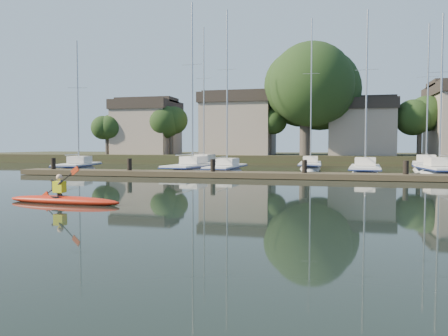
% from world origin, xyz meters
% --- Properties ---
extents(ground, '(160.00, 160.00, 0.00)m').
position_xyz_m(ground, '(0.00, 0.00, 0.00)').
color(ground, black).
rests_on(ground, ground).
extents(kayak, '(4.70, 1.14, 1.49)m').
position_xyz_m(kayak, '(-5.00, 0.08, 0.18)').
color(kayak, '#B3120D').
rests_on(kayak, ground).
extents(dock, '(34.00, 2.00, 1.80)m').
position_xyz_m(dock, '(0.00, 14.00, 0.20)').
color(dock, '#4E422C').
rests_on(dock, ground).
extents(sailboat_0, '(3.55, 7.84, 12.02)m').
position_xyz_m(sailboat_0, '(-15.72, 18.37, -0.20)').
color(sailboat_0, white).
rests_on(sailboat_0, ground).
extents(sailboat_1, '(2.82, 9.03, 14.54)m').
position_xyz_m(sailboat_1, '(-5.97, 18.67, -0.20)').
color(sailboat_1, white).
rests_on(sailboat_1, ground).
extents(sailboat_2, '(2.24, 8.33, 13.68)m').
position_xyz_m(sailboat_2, '(-3.21, 18.89, -0.17)').
color(sailboat_2, white).
rests_on(sailboat_2, ground).
extents(sailboat_3, '(2.83, 8.31, 13.15)m').
position_xyz_m(sailboat_3, '(7.08, 19.08, -0.20)').
color(sailboat_3, white).
rests_on(sailboat_3, ground).
extents(sailboat_4, '(2.55, 7.48, 12.55)m').
position_xyz_m(sailboat_4, '(12.04, 18.89, -0.20)').
color(sailboat_4, white).
rests_on(sailboat_4, ground).
extents(sailboat_5, '(2.70, 9.21, 15.05)m').
position_xyz_m(sailboat_5, '(-7.61, 27.71, -0.19)').
color(sailboat_5, white).
rests_on(sailboat_5, ground).
extents(sailboat_6, '(2.08, 9.29, 14.72)m').
position_xyz_m(sailboat_6, '(2.91, 26.31, -0.17)').
color(sailboat_6, white).
rests_on(sailboat_6, ground).
extents(sailboat_7, '(3.74, 8.86, 13.86)m').
position_xyz_m(sailboat_7, '(12.66, 26.38, -0.21)').
color(sailboat_7, white).
rests_on(sailboat_7, ground).
extents(shore, '(90.00, 25.25, 12.75)m').
position_xyz_m(shore, '(1.61, 40.29, 3.23)').
color(shore, '#2C371B').
rests_on(shore, ground).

